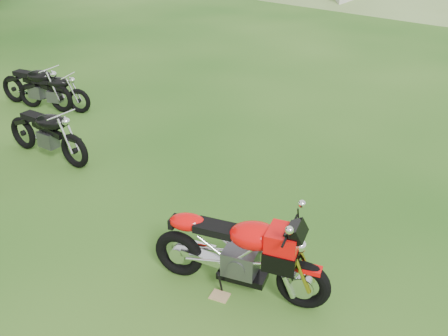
% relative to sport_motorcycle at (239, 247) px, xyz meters
% --- Properties ---
extents(ground, '(120.00, 120.00, 0.00)m').
position_rel_sport_motorcycle_xyz_m(ground, '(-0.62, 0.92, -0.62)').
color(ground, '#16490F').
rests_on(ground, ground).
extents(sport_motorcycle, '(2.14, 0.91, 1.24)m').
position_rel_sport_motorcycle_xyz_m(sport_motorcycle, '(0.00, 0.00, 0.00)').
color(sport_motorcycle, '#EC0908').
rests_on(sport_motorcycle, ground).
extents(plywood_board, '(0.25, 0.22, 0.02)m').
position_rel_sport_motorcycle_xyz_m(plywood_board, '(-0.19, -0.17, -0.61)').
color(plywood_board, tan).
rests_on(plywood_board, ground).
extents(vintage_moto_b, '(1.98, 1.19, 1.03)m').
position_rel_sport_motorcycle_xyz_m(vintage_moto_b, '(-3.93, 2.90, -0.11)').
color(vintage_moto_b, black).
rests_on(vintage_moto_b, ground).
extents(vintage_moto_c, '(2.03, 0.98, 1.04)m').
position_rel_sport_motorcycle_xyz_m(vintage_moto_c, '(-5.44, 5.26, -0.10)').
color(vintage_moto_c, black).
rests_on(vintage_moto_c, ground).
extents(vintage_moto_d, '(1.77, 0.59, 0.91)m').
position_rel_sport_motorcycle_xyz_m(vintage_moto_d, '(-4.96, 5.15, -0.17)').
color(vintage_moto_d, black).
rests_on(vintage_moto_d, ground).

